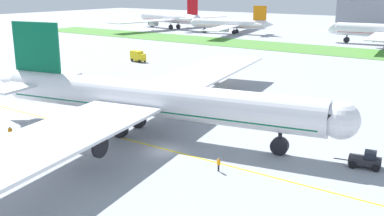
{
  "coord_description": "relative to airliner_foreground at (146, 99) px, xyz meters",
  "views": [
    {
      "loc": [
        36.48,
        -44.27,
        21.48
      ],
      "look_at": [
        -2.36,
        10.01,
        3.48
      ],
      "focal_mm": 42.34,
      "sensor_mm": 36.0,
      "label": 1
    }
  ],
  "objects": [
    {
      "name": "ground_plane",
      "position": [
        6.45,
        -4.11,
        -5.45
      ],
      "size": [
        600.0,
        600.0,
        0.0
      ],
      "primitive_type": "plane",
      "color": "#9399A0",
      "rests_on": "ground"
    },
    {
      "name": "apron_taxi_line",
      "position": [
        6.45,
        -3.32,
        -5.44
      ],
      "size": [
        280.0,
        0.36,
        0.01
      ],
      "primitive_type": "cube",
      "color": "yellow",
      "rests_on": "ground"
    },
    {
      "name": "grass_median_strip",
      "position": [
        6.45,
        105.7,
        -5.4
      ],
      "size": [
        320.0,
        24.0,
        0.1
      ],
      "primitive_type": "cube",
      "color": "#4C8438",
      "rests_on": "ground"
    },
    {
      "name": "airliner_foreground",
      "position": [
        0.0,
        0.0,
        0.0
      ],
      "size": [
        58.16,
        95.53,
        16.04
      ],
      "color": "white",
      "rests_on": "ground"
    },
    {
      "name": "pushback_tug",
      "position": [
        30.15,
        6.01,
        -4.47
      ],
      "size": [
        5.67,
        2.93,
        2.15
      ],
      "color": "#26262B",
      "rests_on": "ground"
    },
    {
      "name": "ground_crew_wingwalker_port",
      "position": [
        -15.54,
        -12.56,
        -4.48
      ],
      "size": [
        0.44,
        0.48,
        1.6
      ],
      "color": "black",
      "rests_on": "ground"
    },
    {
      "name": "ground_crew_marshaller_front",
      "position": [
        16.16,
        -5.51,
        -4.4
      ],
      "size": [
        0.53,
        0.45,
        1.72
      ],
      "color": "black",
      "rests_on": "ground"
    },
    {
      "name": "service_truck_baggage_loader",
      "position": [
        -46.88,
        49.78,
        -3.76
      ],
      "size": [
        5.07,
        2.78,
        3.18
      ],
      "color": "yellow",
      "rests_on": "ground"
    },
    {
      "name": "service_truck_fuel_bowser",
      "position": [
        -14.47,
        37.15,
        -3.88
      ],
      "size": [
        5.49,
        3.21,
        2.93
      ],
      "color": "yellow",
      "rests_on": "ground"
    },
    {
      "name": "parked_airliner_far_left",
      "position": [
        -104.36,
        139.04,
        -0.04
      ],
      "size": [
        47.13,
        75.12,
        15.95
      ],
      "color": "white",
      "rests_on": "ground"
    },
    {
      "name": "parked_airliner_far_centre",
      "position": [
        -66.47,
        136.05,
        -1.03
      ],
      "size": [
        39.87,
        64.17,
        13.01
      ],
      "color": "white",
      "rests_on": "ground"
    },
    {
      "name": "parked_airliner_far_right",
      "position": [
        1.82,
        133.51,
        -0.18
      ],
      "size": [
        41.94,
        65.64,
        15.54
      ],
      "color": "white",
      "rests_on": "ground"
    }
  ]
}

